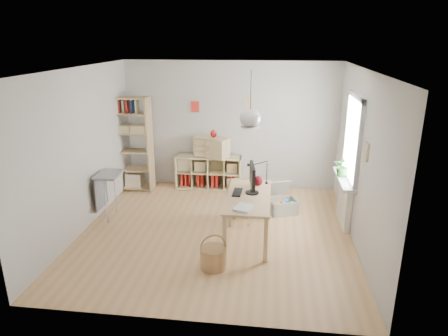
# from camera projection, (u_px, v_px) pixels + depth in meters

# --- Properties ---
(ground) EXTENTS (4.50, 4.50, 0.00)m
(ground) POSITION_uv_depth(u_px,v_px,m) (216.00, 232.00, 6.78)
(ground) COLOR tan
(ground) RESTS_ON ground
(room_shell) EXTENTS (4.50, 4.50, 4.50)m
(room_shell) POSITION_uv_depth(u_px,v_px,m) (250.00, 118.00, 5.94)
(room_shell) COLOR silver
(room_shell) RESTS_ON ground
(window_unit) EXTENTS (0.07, 1.16, 1.46)m
(window_unit) POSITION_uv_depth(u_px,v_px,m) (354.00, 139.00, 6.60)
(window_unit) COLOR white
(window_unit) RESTS_ON ground
(radiator) EXTENTS (0.10, 0.80, 0.80)m
(radiator) POSITION_uv_depth(u_px,v_px,m) (345.00, 203.00, 6.96)
(radiator) COLOR white
(radiator) RESTS_ON ground
(windowsill) EXTENTS (0.22, 1.20, 0.06)m
(windowsill) POSITION_uv_depth(u_px,v_px,m) (344.00, 179.00, 6.83)
(windowsill) COLOR silver
(windowsill) RESTS_ON radiator
(desk) EXTENTS (0.70, 1.50, 0.75)m
(desk) POSITION_uv_depth(u_px,v_px,m) (248.00, 201.00, 6.37)
(desk) COLOR tan
(desk) RESTS_ON ground
(cube_shelf) EXTENTS (1.40, 0.38, 0.72)m
(cube_shelf) POSITION_uv_depth(u_px,v_px,m) (208.00, 174.00, 8.70)
(cube_shelf) COLOR tan
(cube_shelf) RESTS_ON ground
(tall_bookshelf) EXTENTS (0.80, 0.38, 2.00)m
(tall_bookshelf) POSITION_uv_depth(u_px,v_px,m) (132.00, 140.00, 8.37)
(tall_bookshelf) COLOR tan
(tall_bookshelf) RESTS_ON ground
(side_table) EXTENTS (0.40, 0.55, 0.85)m
(side_table) POSITION_uv_depth(u_px,v_px,m) (106.00, 183.00, 7.13)
(side_table) COLOR gray
(side_table) RESTS_ON ground
(chair) EXTENTS (0.45, 0.45, 0.77)m
(chair) POSITION_uv_depth(u_px,v_px,m) (238.00, 199.00, 7.04)
(chair) COLOR gray
(chair) RESTS_ON ground
(wicker_basket) EXTENTS (0.38, 0.38, 0.52)m
(wicker_basket) POSITION_uv_depth(u_px,v_px,m) (213.00, 257.00, 5.68)
(wicker_basket) COLOR olive
(wicker_basket) RESTS_ON ground
(storage_chest) EXTENTS (0.67, 0.71, 0.54)m
(storage_chest) POSITION_uv_depth(u_px,v_px,m) (282.00, 203.00, 7.50)
(storage_chest) COLOR #BABAB5
(storage_chest) RESTS_ON ground
(monitor) EXTENTS (0.22, 0.55, 0.48)m
(monitor) POSITION_uv_depth(u_px,v_px,m) (252.00, 178.00, 6.36)
(monitor) COLOR black
(monitor) RESTS_ON desk
(keyboard) EXTENTS (0.15, 0.37, 0.02)m
(keyboard) POSITION_uv_depth(u_px,v_px,m) (237.00, 192.00, 6.46)
(keyboard) COLOR black
(keyboard) RESTS_ON desk
(task_lamp) EXTENTS (0.37, 0.14, 0.39)m
(task_lamp) POSITION_uv_depth(u_px,v_px,m) (256.00, 169.00, 6.74)
(task_lamp) COLOR black
(task_lamp) RESTS_ON desk
(yarn_ball) EXTENTS (0.17, 0.17, 0.17)m
(yarn_ball) POSITION_uv_depth(u_px,v_px,m) (258.00, 181.00, 6.74)
(yarn_ball) COLOR #4C0A12
(yarn_ball) RESTS_ON desk
(paper_tray) EXTENTS (0.31, 0.35, 0.03)m
(paper_tray) POSITION_uv_depth(u_px,v_px,m) (244.00, 208.00, 5.86)
(paper_tray) COLOR silver
(paper_tray) RESTS_ON desk
(drawer_chest) EXTENTS (0.80, 0.61, 0.42)m
(drawer_chest) POSITION_uv_depth(u_px,v_px,m) (212.00, 147.00, 8.45)
(drawer_chest) COLOR tan
(drawer_chest) RESTS_ON cube_shelf
(red_vase) EXTENTS (0.14, 0.14, 0.16)m
(red_vase) POSITION_uv_depth(u_px,v_px,m) (214.00, 134.00, 8.36)
(red_vase) COLOR maroon
(red_vase) RESTS_ON drawer_chest
(potted_plant) EXTENTS (0.37, 0.34, 0.36)m
(potted_plant) POSITION_uv_depth(u_px,v_px,m) (343.00, 166.00, 6.84)
(potted_plant) COLOR #265B22
(potted_plant) RESTS_ON windowsill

